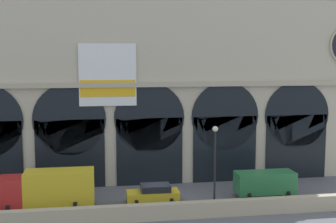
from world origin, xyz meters
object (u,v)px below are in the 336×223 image
at_px(box_truck_midwest, 48,188).
at_px(van_mideast, 265,182).
at_px(street_lamp_quayside, 215,158).
at_px(car_center, 153,193).

relative_size(box_truck_midwest, van_mideast, 1.44).
xyz_separation_m(van_mideast, street_lamp_quayside, (-5.49, -3.44, 3.17)).
bearing_deg(street_lamp_quayside, van_mideast, 32.05).
distance_m(car_center, street_lamp_quayside, 6.55).
bearing_deg(box_truck_midwest, van_mideast, 1.22).
height_order(box_truck_midwest, street_lamp_quayside, street_lamp_quayside).
xyz_separation_m(box_truck_midwest, street_lamp_quayside, (12.96, -3.04, 2.71)).
relative_size(box_truck_midwest, street_lamp_quayside, 1.09).
xyz_separation_m(car_center, street_lamp_quayside, (4.40, -3.24, 3.61)).
bearing_deg(car_center, street_lamp_quayside, -36.35).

